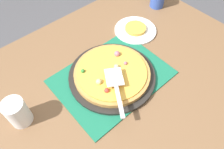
# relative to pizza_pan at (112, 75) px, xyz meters

# --- Properties ---
(ground_plane) EXTENTS (8.00, 8.00, 0.00)m
(ground_plane) POSITION_rel_pizza_pan_xyz_m (0.00, 0.00, -0.76)
(ground_plane) COLOR #4C4C51
(dining_table) EXTENTS (1.40, 1.00, 0.75)m
(dining_table) POSITION_rel_pizza_pan_xyz_m (0.00, 0.00, -0.12)
(dining_table) COLOR brown
(dining_table) RESTS_ON ground_plane
(placemat) EXTENTS (0.48, 0.36, 0.01)m
(placemat) POSITION_rel_pizza_pan_xyz_m (0.00, 0.00, -0.01)
(placemat) COLOR #196B4C
(placemat) RESTS_ON dining_table
(pizza_pan) EXTENTS (0.38, 0.38, 0.01)m
(pizza_pan) POSITION_rel_pizza_pan_xyz_m (0.00, 0.00, 0.00)
(pizza_pan) COLOR black
(pizza_pan) RESTS_ON placemat
(pizza) EXTENTS (0.33, 0.33, 0.05)m
(pizza) POSITION_rel_pizza_pan_xyz_m (0.00, 0.00, 0.02)
(pizza) COLOR #B78442
(pizza) RESTS_ON pizza_pan
(plate_far_right) EXTENTS (0.22, 0.22, 0.01)m
(plate_far_right) POSITION_rel_pizza_pan_xyz_m (-0.30, -0.15, -0.01)
(plate_far_right) COLOR white
(plate_far_right) RESTS_ON dining_table
(served_slice_right) EXTENTS (0.11, 0.11, 0.02)m
(served_slice_right) POSITION_rel_pizza_pan_xyz_m (-0.30, -0.15, 0.01)
(served_slice_right) COLOR gold
(served_slice_right) RESTS_ON plate_far_right
(cup_corner) EXTENTS (0.08, 0.08, 0.12)m
(cup_corner) POSITION_rel_pizza_pan_xyz_m (0.39, -0.08, 0.05)
(cup_corner) COLOR white
(cup_corner) RESTS_ON dining_table
(pizza_server) EXTENTS (0.16, 0.22, 0.01)m
(pizza_server) POSITION_rel_pizza_pan_xyz_m (0.05, 0.08, 0.06)
(pizza_server) COLOR silver
(pizza_server) RESTS_ON pizza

